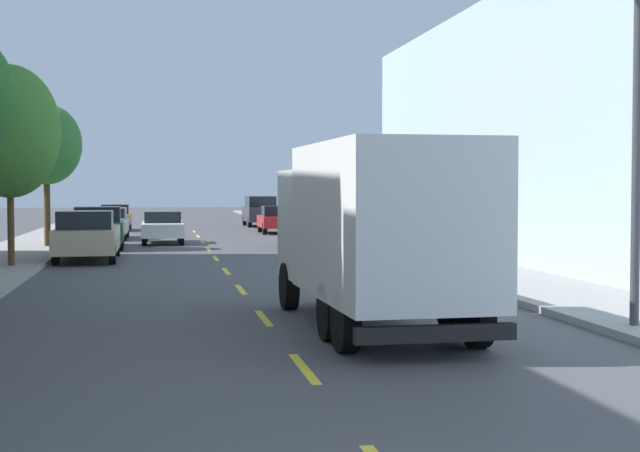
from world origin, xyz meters
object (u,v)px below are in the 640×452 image
at_px(parked_pickup_forest, 99,228).
at_px(parked_hatchback_orange, 115,217).
at_px(moving_white_sedan, 163,227).
at_px(street_tree_third, 10,132).
at_px(parked_pickup_champagne, 87,237).
at_px(parked_suv_charcoal, 260,211).
at_px(street_lamp, 629,98).
at_px(delivery_box_truck, 375,224).
at_px(parked_hatchback_red, 276,219).
at_px(street_tree_farthest, 46,145).
at_px(parked_wagon_black, 313,228).
at_px(parked_wagon_silver, 109,222).

distance_m(parked_pickup_forest, parked_hatchback_orange, 15.83).
bearing_deg(moving_white_sedan, street_tree_third, -109.89).
bearing_deg(parked_pickup_champagne, parked_suv_charcoal, 71.64).
bearing_deg(moving_white_sedan, street_lamp, -74.13).
bearing_deg(parked_pickup_forest, street_tree_third, -101.64).
height_order(delivery_box_truck, parked_pickup_forest, delivery_box_truck).
distance_m(parked_pickup_forest, parked_hatchback_red, 13.97).
distance_m(parked_pickup_champagne, moving_white_sedan, 9.92).
distance_m(street_tree_third, moving_white_sedan, 13.95).
bearing_deg(street_tree_farthest, street_lamp, -62.63).
bearing_deg(parked_suv_charcoal, parked_hatchback_red, -90.85).
relative_size(parked_suv_charcoal, parked_hatchback_orange, 1.20).
xyz_separation_m(street_tree_farthest, parked_pickup_forest, (2.00, 0.37, -3.39)).
xyz_separation_m(delivery_box_truck, moving_white_sedan, (-3.61, 26.01, -1.11)).
relative_size(street_lamp, parked_wagon_black, 1.43).
xyz_separation_m(delivery_box_truck, parked_hatchback_red, (2.52, 33.89, -1.10)).
relative_size(delivery_box_truck, parked_pickup_champagne, 1.36).
relative_size(street_tree_farthest, parked_wagon_black, 1.21).
distance_m(street_tree_farthest, parked_wagon_black, 11.29).
bearing_deg(street_lamp, moving_white_sedan, 105.87).
relative_size(parked_pickup_champagne, parked_hatchback_orange, 1.32).
relative_size(street_tree_farthest, parked_pickup_champagne, 1.08).
height_order(street_tree_farthest, parked_hatchback_red, street_tree_farthest).
distance_m(street_lamp, parked_pickup_forest, 26.53).
height_order(street_lamp, parked_pickup_champagne, street_lamp).
bearing_deg(moving_white_sedan, parked_hatchback_orange, 101.72).
bearing_deg(parked_pickup_forest, parked_hatchback_red, 51.34).
bearing_deg(street_tree_third, moving_white_sedan, 70.11).
height_order(street_tree_third, street_lamp, street_lamp).
bearing_deg(parked_hatchback_red, parked_pickup_forest, -128.66).
bearing_deg(parked_wagon_silver, delivery_box_truck, -78.38).
relative_size(parked_pickup_forest, parked_pickup_champagne, 1.01).
bearing_deg(parked_wagon_silver, street_tree_third, -96.94).
bearing_deg(parked_hatchback_red, parked_suv_charcoal, 89.15).
bearing_deg(parked_suv_charcoal, delivery_box_truck, -93.53).
distance_m(delivery_box_truck, parked_pickup_forest, 23.83).
height_order(delivery_box_truck, parked_wagon_silver, delivery_box_truck).
height_order(street_tree_farthest, parked_pickup_forest, street_tree_farthest).
relative_size(delivery_box_truck, moving_white_sedan, 1.61).
bearing_deg(moving_white_sedan, delivery_box_truck, -82.11).
xyz_separation_m(street_tree_third, parked_wagon_silver, (2.03, 16.72, -3.39)).
relative_size(parked_wagon_black, parked_hatchback_red, 1.17).
xyz_separation_m(street_tree_third, parked_pickup_forest, (2.00, 9.69, -3.37)).
relative_size(street_lamp, parked_hatchback_orange, 1.68).
xyz_separation_m(parked_suv_charcoal, parked_wagon_silver, (-8.83, -13.04, -0.18)).
height_order(parked_wagon_silver, parked_pickup_champagne, parked_pickup_champagne).
bearing_deg(parked_wagon_silver, street_lamp, -71.74).
bearing_deg(parked_hatchback_red, street_tree_farthest, -133.55).
relative_size(parked_wagon_black, parked_suv_charcoal, 0.98).
distance_m(street_tree_farthest, parked_wagon_silver, 8.40).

